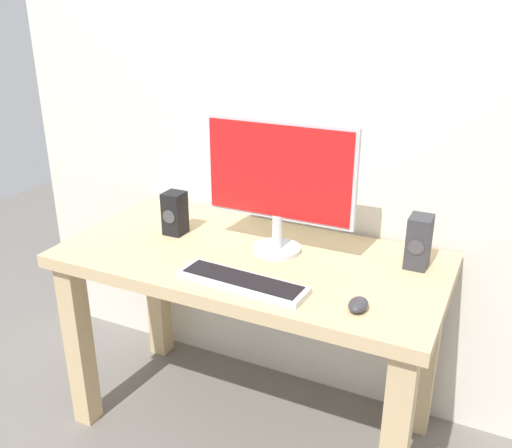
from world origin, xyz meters
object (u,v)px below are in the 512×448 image
object	(u,v)px
keyboard_primary	(242,282)
speaker_right	(419,242)
monitor	(279,179)
speaker_left	(175,213)
desk	(251,288)
mouse	(358,305)

from	to	relation	value
keyboard_primary	speaker_right	bearing A→B (deg)	38.79
keyboard_primary	speaker_right	distance (m)	0.60
monitor	speaker_right	xyz separation A→B (m)	(0.47, 0.08, -0.18)
speaker_left	desk	bearing A→B (deg)	-8.20
desk	mouse	bearing A→B (deg)	-24.05
desk	speaker_left	bearing A→B (deg)	171.80
keyboard_primary	speaker_left	bearing A→B (deg)	147.91
monitor	mouse	xyz separation A→B (m)	(0.37, -0.27, -0.25)
desk	keyboard_primary	bearing A→B (deg)	-70.39
monitor	speaker_right	distance (m)	0.51
desk	speaker_right	bearing A→B (deg)	16.62
keyboard_primary	mouse	size ratio (longest dim) A/B	5.14
mouse	speaker_right	xyz separation A→B (m)	(0.10, 0.36, 0.07)
mouse	speaker_right	size ratio (longest dim) A/B	0.47
monitor	keyboard_primary	size ratio (longest dim) A/B	1.26
desk	speaker_left	world-z (taller)	speaker_left
desk	speaker_right	size ratio (longest dim) A/B	7.55
speaker_right	speaker_left	size ratio (longest dim) A/B	1.09
desk	mouse	world-z (taller)	mouse
keyboard_primary	speaker_left	world-z (taller)	speaker_left
mouse	speaker_left	xyz separation A→B (m)	(-0.79, 0.25, 0.06)
desk	monitor	distance (m)	0.41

